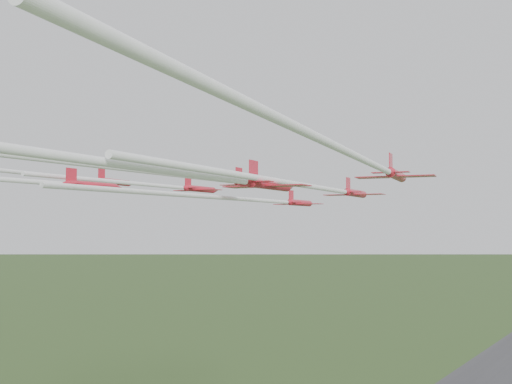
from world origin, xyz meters
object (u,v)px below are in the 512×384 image
Objects in this scene: jet_lead at (256,200)px; jet_row2_right at (321,188)px; jet_row4_left at (18,180)px; jet_row4_right at (197,175)px; jet_row3_right at (368,162)px; jet_row2_left at (170,186)px; jet_row3_left at (71,178)px; jet_row3_mid at (172,174)px.

jet_row2_right is at bearing -32.74° from jet_lead.
jet_row4_left is 24.90m from jet_row4_right.
jet_row3_right is at bearing 42.26° from jet_row4_right.
jet_row2_left is 0.70× the size of jet_row4_right.
jet_row3_left is 0.75× the size of jet_row4_right.
jet_row3_right reaches higher than jet_row3_mid.
jet_lead is at bearing 77.82° from jet_row4_left.
jet_row3_left reaches higher than jet_row4_right.
jet_row2_left reaches higher than jet_row4_left.
jet_row2_left is 43.92m from jet_row4_right.
jet_row2_right is at bearing 59.42° from jet_row3_mid.
jet_row2_right is (27.99, 0.80, -1.19)m from jet_row2_left.
jet_row2_right is 0.97× the size of jet_row3_mid.
jet_row4_right reaches higher than jet_lead.
jet_row3_right is 1.08× the size of jet_row4_right.
jet_row3_left is at bearing -133.56° from jet_lead.
jet_row2_left reaches higher than jet_row3_mid.
jet_row3_right reaches higher than jet_row2_right.
jet_row3_right reaches higher than jet_row4_left.
jet_row2_right is 37.37m from jet_row3_left.
jet_row2_left is 16.09m from jet_row3_left.
jet_row2_right is at bearing 50.82° from jet_row4_left.
jet_row4_left is (13.75, -16.70, -2.01)m from jet_row3_left.
jet_row3_mid is (19.32, -19.04, -0.22)m from jet_row2_left.
jet_row2_left reaches higher than jet_lead.
jet_row4_left is at bearing -64.10° from jet_row3_left.
jet_lead is at bearing 109.81° from jet_row4_right.
jet_row2_left is at bearing -150.20° from jet_lead.
jet_row2_right reaches higher than jet_lead.
jet_row3_right is at bearing 0.07° from jet_row3_mid.
jet_row3_left is (-17.07, -23.61, 3.01)m from jet_lead.
jet_row3_right reaches higher than jet_row4_right.
jet_row3_right is 38.38m from jet_row4_left.
jet_row3_mid is (8.07, -27.66, 1.99)m from jet_lead.
jet_row3_left is 0.93× the size of jet_row4_left.
jet_row3_left reaches higher than jet_lead.
jet_row3_left is 25.48m from jet_row3_mid.
jet_row2_right is 30.44m from jet_row4_right.
jet_row2_left is at bearing 128.46° from jet_row3_mid.
jet_row4_left is at bearing 175.85° from jet_row4_right.
jet_row3_left is at bearing 164.89° from jet_row3_right.
jet_row4_right is (32.70, -29.27, -1.63)m from jet_row2_left.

